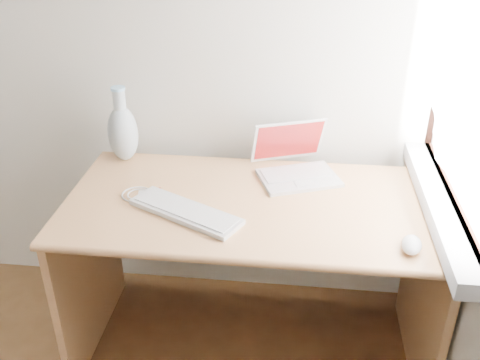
# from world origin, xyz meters

# --- Properties ---
(back_wall) EXTENTS (3.50, 0.04, 2.60)m
(back_wall) POSITION_xyz_m (0.00, 1.75, 1.30)
(back_wall) COLOR white
(back_wall) RESTS_ON floor
(window) EXTENTS (0.11, 0.99, 1.10)m
(window) POSITION_xyz_m (1.72, 1.30, 1.28)
(window) COLOR white
(window) RESTS_ON right_wall
(desk) EXTENTS (1.40, 0.70, 0.74)m
(desk) POSITION_xyz_m (1.03, 1.41, 0.53)
(desk) COLOR tan
(desk) RESTS_ON floor
(laptop) EXTENTS (0.36, 0.35, 0.21)m
(laptop) POSITION_xyz_m (1.20, 1.55, 0.79)
(laptop) COLOR white
(laptop) RESTS_ON desk
(external_keyboard) EXTENTS (0.44, 0.31, 0.02)m
(external_keyboard) POSITION_xyz_m (0.80, 1.21, 0.75)
(external_keyboard) COLOR silver
(external_keyboard) RESTS_ON desk
(mouse) EXTENTS (0.08, 0.12, 0.04)m
(mouse) POSITION_xyz_m (1.57, 1.08, 0.76)
(mouse) COLOR white
(mouse) RESTS_ON desk
(ipod) EXTENTS (0.06, 0.10, 0.01)m
(ipod) POSITION_xyz_m (0.66, 1.32, 0.74)
(ipod) COLOR red
(ipod) RESTS_ON desk
(cable_coil) EXTENTS (0.13, 0.13, 0.01)m
(cable_coil) POSITION_xyz_m (0.59, 1.32, 0.74)
(cable_coil) COLOR silver
(cable_coil) RESTS_ON desk
(remote) EXTENTS (0.05, 0.09, 0.01)m
(remote) POSITION_xyz_m (0.61, 1.30, 0.74)
(remote) COLOR silver
(remote) RESTS_ON desk
(vase) EXTENTS (0.13, 0.13, 0.32)m
(vase) POSITION_xyz_m (0.46, 1.61, 0.87)
(vase) COLOR #B0C1CC
(vase) RESTS_ON desk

